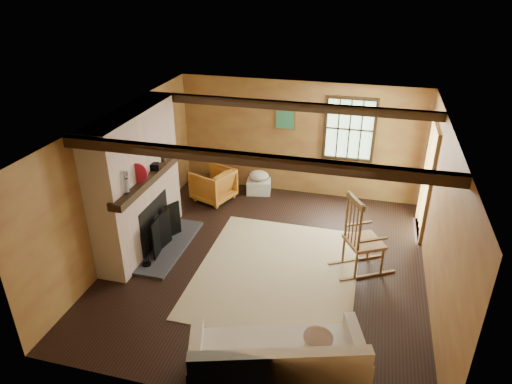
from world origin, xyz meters
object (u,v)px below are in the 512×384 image
(rocking_chair, at_px, (362,240))
(sofa, at_px, (278,365))
(laundry_basket, at_px, (259,186))
(fireplace, at_px, (138,188))
(armchair, at_px, (213,185))

(rocking_chair, height_order, sofa, rocking_chair)
(rocking_chair, distance_m, sofa, 2.67)
(rocking_chair, xyz_separation_m, sofa, (-0.79, -2.54, -0.27))
(rocking_chair, xyz_separation_m, laundry_basket, (-2.25, 2.27, -0.41))
(fireplace, bearing_deg, laundry_basket, 59.68)
(rocking_chair, bearing_deg, laundry_basket, 15.18)
(fireplace, relative_size, rocking_chair, 1.81)
(fireplace, relative_size, laundry_basket, 4.80)
(rocking_chair, height_order, armchair, rocking_chair)
(fireplace, xyz_separation_m, sofa, (2.89, -2.34, -0.82))
(fireplace, height_order, rocking_chair, fireplace)
(laundry_basket, bearing_deg, rocking_chair, -45.29)
(fireplace, bearing_deg, armchair, 72.58)
(rocking_chair, relative_size, sofa, 0.61)
(fireplace, distance_m, armchair, 2.16)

